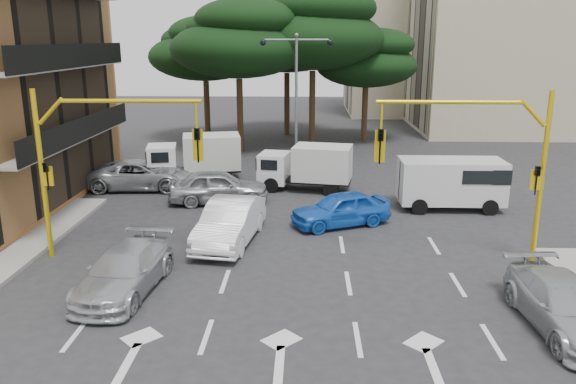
% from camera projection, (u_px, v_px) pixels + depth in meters
% --- Properties ---
extents(ground, '(120.00, 120.00, 0.00)m').
position_uv_depth(ground, '(286.00, 282.00, 18.15)').
color(ground, '#28282B').
rests_on(ground, ground).
extents(median_strip, '(1.40, 6.00, 0.15)m').
position_uv_depth(median_strip, '(296.00, 169.00, 33.56)').
color(median_strip, gray).
rests_on(median_strip, ground).
extents(apartment_beige_near, '(20.20, 12.15, 18.70)m').
position_uv_depth(apartment_beige_near, '(544.00, 16.00, 45.88)').
color(apartment_beige_near, '#B8A98A').
rests_on(apartment_beige_near, ground).
extents(apartment_beige_far, '(16.20, 12.15, 16.70)m').
position_uv_depth(apartment_beige_far, '(427.00, 31.00, 57.94)').
color(apartment_beige_far, '#B8A98A').
rests_on(apartment_beige_far, ground).
extents(pine_left_near, '(9.15, 9.15, 10.23)m').
position_uv_depth(pine_left_near, '(239.00, 39.00, 37.43)').
color(pine_left_near, '#382616').
rests_on(pine_left_near, ground).
extents(pine_center, '(9.98, 9.98, 11.16)m').
position_uv_depth(pine_center, '(314.00, 28.00, 39.01)').
color(pine_center, '#382616').
rests_on(pine_center, ground).
extents(pine_left_far, '(8.32, 8.32, 9.30)m').
position_uv_depth(pine_left_far, '(205.00, 48.00, 41.56)').
color(pine_left_far, '#382616').
rests_on(pine_left_far, ground).
extents(pine_right, '(7.49, 7.49, 8.37)m').
position_uv_depth(pine_right, '(367.00, 58.00, 41.36)').
color(pine_right, '#382616').
rests_on(pine_right, ground).
extents(pine_back, '(9.15, 9.15, 10.23)m').
position_uv_depth(pine_back, '(288.00, 39.00, 44.08)').
color(pine_back, '#382616').
rests_on(pine_back, ground).
extents(signal_mast_right, '(5.79, 0.37, 6.00)m').
position_uv_depth(signal_mast_right, '(491.00, 154.00, 18.83)').
color(signal_mast_right, gold).
rests_on(signal_mast_right, ground).
extents(signal_mast_left, '(5.79, 0.37, 6.00)m').
position_uv_depth(signal_mast_left, '(91.00, 151.00, 19.26)').
color(signal_mast_left, gold).
rests_on(signal_mast_left, ground).
extents(street_lamp_center, '(4.16, 0.36, 7.77)m').
position_uv_depth(street_lamp_center, '(296.00, 78.00, 32.14)').
color(street_lamp_center, slate).
rests_on(street_lamp_center, median_strip).
extents(car_white_hatch, '(2.44, 5.18, 1.64)m').
position_uv_depth(car_white_hatch, '(230.00, 222.00, 21.49)').
color(car_white_hatch, white).
rests_on(car_white_hatch, ground).
extents(car_blue_compact, '(4.53, 3.22, 1.43)m').
position_uv_depth(car_blue_compact, '(341.00, 209.00, 23.51)').
color(car_blue_compact, blue).
rests_on(car_blue_compact, ground).
extents(car_silver_wagon, '(2.42, 4.93, 1.38)m').
position_uv_depth(car_silver_wagon, '(125.00, 270.00, 17.35)').
color(car_silver_wagon, '#B0B3B8').
rests_on(car_silver_wagon, ground).
extents(car_silver_cross_a, '(5.52, 2.78, 1.50)m').
position_uv_depth(car_silver_cross_a, '(141.00, 175.00, 29.22)').
color(car_silver_cross_a, '#9B9FA3').
rests_on(car_silver_cross_a, ground).
extents(car_silver_cross_b, '(4.92, 2.55, 1.60)m').
position_uv_depth(car_silver_cross_b, '(219.00, 187.00, 26.73)').
color(car_silver_cross_b, '#9DA0A4').
rests_on(car_silver_cross_b, ground).
extents(car_silver_parked, '(2.18, 4.82, 1.37)m').
position_uv_depth(car_silver_parked, '(564.00, 305.00, 15.10)').
color(car_silver_parked, '#A8ACB0').
rests_on(car_silver_parked, ground).
extents(van_white, '(4.69, 2.12, 2.34)m').
position_uv_depth(van_white, '(451.00, 184.00, 25.76)').
color(van_white, silver).
rests_on(van_white, ground).
extents(box_truck_a, '(5.43, 3.10, 2.51)m').
position_uv_depth(box_truck_a, '(195.00, 158.00, 30.95)').
color(box_truck_a, white).
rests_on(box_truck_a, ground).
extents(box_truck_b, '(5.08, 2.84, 2.36)m').
position_uv_depth(box_truck_b, '(306.00, 168.00, 28.91)').
color(box_truck_b, white).
rests_on(box_truck_b, ground).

